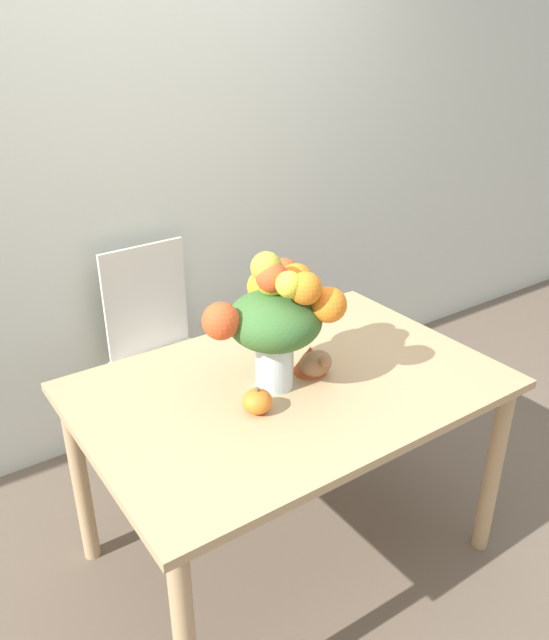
% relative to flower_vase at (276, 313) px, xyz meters
% --- Properties ---
extents(ground_plane, '(12.00, 12.00, 0.00)m').
position_rel_flower_vase_xyz_m(ground_plane, '(0.05, -0.02, -1.03)').
color(ground_plane, brown).
extents(wall_back, '(8.00, 0.06, 2.70)m').
position_rel_flower_vase_xyz_m(wall_back, '(0.05, 1.10, 0.32)').
color(wall_back, silver).
rests_on(wall_back, ground_plane).
extents(dining_table, '(1.39, 0.94, 0.77)m').
position_rel_flower_vase_xyz_m(dining_table, '(0.05, -0.02, -0.36)').
color(dining_table, tan).
rests_on(dining_table, ground_plane).
extents(flower_vase, '(0.43, 0.35, 0.46)m').
position_rel_flower_vase_xyz_m(flower_vase, '(0.00, 0.00, 0.00)').
color(flower_vase, silver).
rests_on(flower_vase, dining_table).
extents(pumpkin, '(0.10, 0.10, 0.09)m').
position_rel_flower_vase_xyz_m(pumpkin, '(-0.14, -0.10, -0.22)').
color(pumpkin, orange).
rests_on(pumpkin, dining_table).
extents(turkey_figurine, '(0.12, 0.16, 0.10)m').
position_rel_flower_vase_xyz_m(turkey_figurine, '(0.14, -0.02, -0.21)').
color(turkey_figurine, '#936642').
rests_on(turkey_figurine, dining_table).
extents(dining_chair_near_window, '(0.44, 0.44, 0.99)m').
position_rel_flower_vase_xyz_m(dining_chair_near_window, '(-0.03, 0.85, -0.52)').
color(dining_chair_near_window, silver).
rests_on(dining_chair_near_window, ground_plane).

